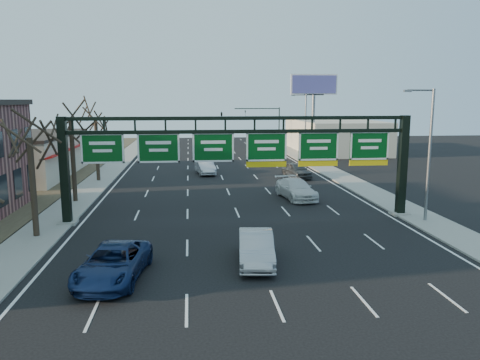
{
  "coord_description": "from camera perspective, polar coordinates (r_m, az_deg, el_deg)",
  "views": [
    {
      "loc": [
        -3.44,
        -23.67,
        8.29
      ],
      "look_at": [
        -0.25,
        5.69,
        3.2
      ],
      "focal_mm": 35.0,
      "sensor_mm": 36.0,
      "label": 1
    }
  ],
  "objects": [
    {
      "name": "tree_mid",
      "position": [
        39.78,
        -20.04,
        8.57
      ],
      "size": [
        3.6,
        3.6,
        9.24
      ],
      "color": "black",
      "rests_on": "sidewalk_left"
    },
    {
      "name": "car_silver_distant",
      "position": [
        52.8,
        -4.26,
        1.61
      ],
      "size": [
        2.37,
        5.1,
        1.62
      ],
      "primitive_type": "imported",
      "rotation": [
        0.0,
        0.0,
        0.14
      ],
      "color": "silver",
      "rests_on": "ground"
    },
    {
      "name": "building_right_distant",
      "position": [
        77.52,
        11.47,
        5.3
      ],
      "size": [
        12.0,
        20.0,
        5.0
      ],
      "primitive_type": "cube",
      "color": "beige",
      "rests_on": "ground"
    },
    {
      "name": "traffic_signal_mast",
      "position": [
        79.24,
        0.42,
        7.76
      ],
      "size": [
        10.16,
        0.54,
        7.0
      ],
      "color": "black",
      "rests_on": "ground"
    },
    {
      "name": "tree_far",
      "position": [
        49.56,
        -17.28,
        8.41
      ],
      "size": [
        3.6,
        3.6,
        8.86
      ],
      "color": "black",
      "rests_on": "sidewalk_left"
    },
    {
      "name": "car_grey_far",
      "position": [
        50.49,
        6.92,
        1.2
      ],
      "size": [
        2.74,
        5.08,
        1.64
      ],
      "primitive_type": "imported",
      "rotation": [
        0.0,
        0.0,
        0.17
      ],
      "color": "#3F4244",
      "rests_on": "ground"
    },
    {
      "name": "car_white_wagon",
      "position": [
        39.88,
        6.85,
        -1.09
      ],
      "size": [
        3.08,
        5.91,
        1.63
      ],
      "primitive_type": "imported",
      "rotation": [
        0.0,
        0.0,
        0.15
      ],
      "color": "silver",
      "rests_on": "ground"
    },
    {
      "name": "sidewalk_right",
      "position": [
        47.31,
        13.98,
        -0.53
      ],
      "size": [
        3.0,
        120.0,
        0.12
      ],
      "primitive_type": "cube",
      "color": "gray",
      "rests_on": "ground"
    },
    {
      "name": "ground",
      "position": [
        25.31,
        1.98,
        -9.35
      ],
      "size": [
        160.0,
        160.0,
        0.0
      ],
      "primitive_type": "plane",
      "color": "black",
      "rests_on": "ground"
    },
    {
      "name": "streetlight_near",
      "position": [
        33.81,
        21.94,
        3.63
      ],
      "size": [
        2.15,
        0.22,
        9.0
      ],
      "color": "slate",
      "rests_on": "sidewalk_right"
    },
    {
      "name": "car_blue_suv",
      "position": [
        22.8,
        -15.19,
        -9.75
      ],
      "size": [
        3.41,
        6.06,
        1.6
      ],
      "primitive_type": "imported",
      "rotation": [
        0.0,
        0.0,
        -0.14
      ],
      "color": "navy",
      "rests_on": "ground"
    },
    {
      "name": "billboard_right",
      "position": [
        71.08,
        8.98,
        10.28
      ],
      "size": [
        7.0,
        0.5,
        12.0
      ],
      "color": "slate",
      "rests_on": "ground"
    },
    {
      "name": "streetlight_far",
      "position": [
        65.7,
        7.87,
        6.89
      ],
      "size": [
        2.15,
        0.22,
        9.0
      ],
      "color": "slate",
      "rests_on": "sidewalk_right"
    },
    {
      "name": "sign_gantry",
      "position": [
        32.08,
        0.28,
        3.23
      ],
      "size": [
        24.6,
        1.2,
        7.2
      ],
      "color": "black",
      "rests_on": "ground"
    },
    {
      "name": "cream_strip",
      "position": [
        55.98,
        -24.99,
        2.78
      ],
      "size": [
        10.9,
        18.4,
        4.7
      ],
      "color": "beige",
      "rests_on": "ground"
    },
    {
      "name": "lane_markings",
      "position": [
        44.58,
        -1.67,
        -0.94
      ],
      "size": [
        21.6,
        120.0,
        0.01
      ],
      "primitive_type": "cube",
      "color": "white",
      "rests_on": "ground"
    },
    {
      "name": "sidewalk_left",
      "position": [
        45.41,
        -17.99,
        -1.15
      ],
      "size": [
        3.0,
        120.0,
        0.12
      ],
      "primitive_type": "cube",
      "color": "gray",
      "rests_on": "ground"
    },
    {
      "name": "car_silver_sedan",
      "position": [
        24.14,
        1.97,
        -8.27
      ],
      "size": [
        2.2,
        5.08,
        1.63
      ],
      "primitive_type": "imported",
      "rotation": [
        0.0,
        0.0,
        -0.1
      ],
      "color": "#9FA0A4",
      "rests_on": "ground"
    },
    {
      "name": "tree_gantry",
      "position": [
        30.18,
        -24.44,
        6.68
      ],
      "size": [
        3.6,
        3.6,
        8.48
      ],
      "color": "black",
      "rests_on": "sidewalk_left"
    }
  ]
}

